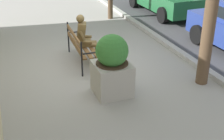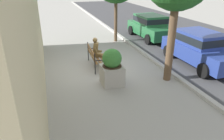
% 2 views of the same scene
% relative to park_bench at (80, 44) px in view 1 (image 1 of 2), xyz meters
% --- Properties ---
extents(ground_plane, '(80.00, 80.00, 0.00)m').
position_rel_park_bench_xyz_m(ground_plane, '(0.25, 0.07, -0.54)').
color(ground_plane, '#9E9B93').
extents(curb_stone, '(60.00, 0.20, 0.12)m').
position_rel_park_bench_xyz_m(curb_stone, '(0.25, 2.97, -0.48)').
color(curb_stone, '#B2AFA8').
rests_on(curb_stone, ground).
extents(park_bench, '(1.82, 0.59, 0.95)m').
position_rel_park_bench_xyz_m(park_bench, '(0.00, 0.00, 0.00)').
color(park_bench, brown).
rests_on(park_bench, ground).
extents(bronze_statue_seated, '(0.78, 0.80, 1.37)m').
position_rel_park_bench_xyz_m(bronze_statue_seated, '(-0.03, 0.21, 0.12)').
color(bronze_statue_seated, brown).
rests_on(bronze_statue_seated, ground).
extents(concrete_planter, '(0.82, 0.82, 1.44)m').
position_rel_park_bench_xyz_m(concrete_planter, '(1.97, 0.22, 0.15)').
color(concrete_planter, '#A8A399').
rests_on(concrete_planter, ground).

